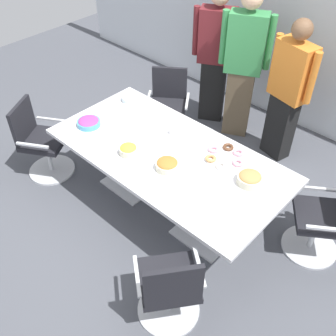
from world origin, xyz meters
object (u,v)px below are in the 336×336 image
object	(u,v)px
office_chair_1	(41,144)
snack_bowl_cookies	(250,178)
person_standing_2	(288,91)
plate_stack	(131,98)
office_chair_0	(168,109)
office_chair_2	(170,290)
office_chair_3	(325,221)
person_standing_1	(243,64)
snack_bowl_candy_mix	(89,122)
napkin_pile	(179,131)
person_standing_0	(215,55)
snack_bowl_chips_yellow	(128,149)
conference_table	(168,162)
donut_platter	(225,157)
snack_bowl_pretzels	(167,164)

from	to	relation	value
office_chair_1	snack_bowl_cookies	distance (m)	2.44
person_standing_2	plate_stack	distance (m)	1.79
person_standing_2	snack_bowl_cookies	size ratio (longest dim) A/B	7.58
office_chair_0	person_standing_2	world-z (taller)	person_standing_2
plate_stack	office_chair_2	bearing A→B (deg)	-35.76
office_chair_3	person_standing_1	world-z (taller)	person_standing_1
office_chair_2	snack_bowl_cookies	xyz separation A→B (m)	(-0.07, 1.12, 0.40)
office_chair_2	plate_stack	distance (m)	2.32
snack_bowl_candy_mix	napkin_pile	size ratio (longest dim) A/B	1.70
person_standing_0	snack_bowl_chips_yellow	distance (m)	2.00
plate_stack	conference_table	bearing A→B (deg)	-22.63
donut_platter	conference_table	bearing A→B (deg)	-145.46
snack_bowl_pretzels	donut_platter	world-z (taller)	snack_bowl_pretzels
office_chair_1	snack_bowl_chips_yellow	distance (m)	1.29
person_standing_0	conference_table	bearing A→B (deg)	85.08
donut_platter	snack_bowl_candy_mix	bearing A→B (deg)	-158.32
office_chair_2	snack_bowl_cookies	distance (m)	1.19
conference_table	snack_bowl_chips_yellow	size ratio (longest dim) A/B	13.32
snack_bowl_cookies	plate_stack	distance (m)	1.80
office_chair_1	person_standing_0	size ratio (longest dim) A/B	0.51
office_chair_3	plate_stack	bearing A→B (deg)	58.79
person_standing_2	snack_bowl_candy_mix	distance (m)	2.25
person_standing_1	snack_bowl_pretzels	xyz separation A→B (m)	(0.43, -1.80, -0.20)
snack_bowl_cookies	napkin_pile	distance (m)	0.95
snack_bowl_chips_yellow	napkin_pile	size ratio (longest dim) A/B	1.24
person_standing_0	person_standing_1	world-z (taller)	person_standing_1
snack_bowl_cookies	napkin_pile	size ratio (longest dim) A/B	1.57
conference_table	plate_stack	bearing A→B (deg)	157.37
donut_platter	person_standing_0	bearing A→B (deg)	131.24
office_chair_0	napkin_pile	distance (m)	1.07
office_chair_1	plate_stack	size ratio (longest dim) A/B	4.36
office_chair_2	person_standing_2	world-z (taller)	person_standing_2
conference_table	office_chair_3	world-z (taller)	office_chair_3
person_standing_0	snack_bowl_candy_mix	world-z (taller)	person_standing_0
person_standing_2	donut_platter	bearing A→B (deg)	107.55
snack_bowl_candy_mix	snack_bowl_cookies	bearing A→B (deg)	13.64
snack_bowl_chips_yellow	conference_table	bearing A→B (deg)	44.35
snack_bowl_candy_mix	snack_bowl_chips_yellow	world-z (taller)	snack_bowl_chips_yellow
person_standing_2	snack_bowl_chips_yellow	distance (m)	1.97
conference_table	office_chair_3	bearing A→B (deg)	21.32
napkin_pile	snack_bowl_chips_yellow	bearing A→B (deg)	-104.95
office_chair_1	person_standing_2	world-z (taller)	person_standing_2
plate_stack	office_chair_1	bearing A→B (deg)	-117.09
snack_bowl_chips_yellow	napkin_pile	xyz separation A→B (m)	(0.15, 0.57, -0.01)
office_chair_0	person_standing_2	distance (m)	1.49
office_chair_1	office_chair_2	bearing A→B (deg)	49.82
snack_bowl_pretzels	plate_stack	distance (m)	1.25
plate_stack	snack_bowl_cookies	bearing A→B (deg)	-6.84
office_chair_3	donut_platter	bearing A→B (deg)	69.14
snack_bowl_cookies	napkin_pile	bearing A→B (deg)	173.17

